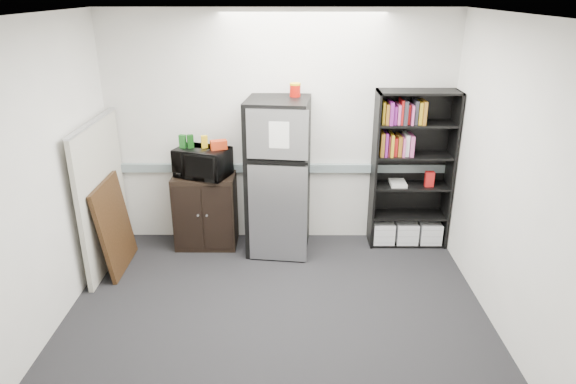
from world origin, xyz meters
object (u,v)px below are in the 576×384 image
object	(u,v)px
bookshelf	(411,172)
microwave	(202,162)
cubicle_partition	(102,195)
cabinet	(206,211)
refrigerator	(278,177)

from	to	relation	value
bookshelf	microwave	bearing A→B (deg)	-178.08
cubicle_partition	cabinet	distance (m)	1.17
bookshelf	cabinet	bearing A→B (deg)	-178.46
bookshelf	refrigerator	size ratio (longest dim) A/B	1.04
bookshelf	cubicle_partition	xyz separation A→B (m)	(-3.43, -0.49, -0.10)
microwave	bookshelf	bearing A→B (deg)	21.90
bookshelf	microwave	xyz separation A→B (m)	(-2.40, -0.08, 0.14)
cabinet	refrigerator	distance (m)	0.97
bookshelf	cubicle_partition	distance (m)	3.46
cubicle_partition	microwave	xyz separation A→B (m)	(1.03, 0.40, 0.24)
cubicle_partition	cabinet	world-z (taller)	cubicle_partition
microwave	refrigerator	bearing A→B (deg)	15.72
cabinet	microwave	distance (m)	0.61
bookshelf	refrigerator	world-z (taller)	bookshelf
cubicle_partition	refrigerator	xyz separation A→B (m)	(1.89, 0.34, 0.08)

